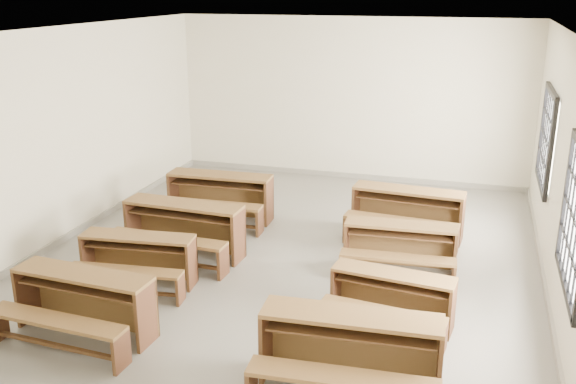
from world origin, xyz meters
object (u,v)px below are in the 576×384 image
(desk_set_1, at_px, (137,256))
(desk_set_7, at_px, (407,210))
(desk_set_5, at_px, (391,295))
(desk_set_0, at_px, (82,300))
(desk_set_2, at_px, (182,226))
(desk_set_6, at_px, (400,244))
(desk_set_3, at_px, (219,194))
(desk_set_4, at_px, (350,347))

(desk_set_1, distance_m, desk_set_7, 4.16)
(desk_set_5, xyz_separation_m, desk_set_7, (-0.16, 2.79, 0.08))
(desk_set_1, bearing_deg, desk_set_0, -93.75)
(desk_set_1, distance_m, desk_set_2, 1.04)
(desk_set_6, bearing_deg, desk_set_3, 155.84)
(desk_set_0, distance_m, desk_set_5, 3.49)
(desk_set_1, bearing_deg, desk_set_3, 81.80)
(desk_set_2, relative_size, desk_set_4, 1.00)
(desk_set_0, distance_m, desk_set_1, 1.33)
(desk_set_0, distance_m, desk_set_6, 4.17)
(desk_set_3, height_order, desk_set_5, desk_set_3)
(desk_set_1, xyz_separation_m, desk_set_2, (0.16, 1.03, 0.07))
(desk_set_3, height_order, desk_set_4, same)
(desk_set_0, bearing_deg, desk_set_5, 23.86)
(desk_set_5, distance_m, desk_set_7, 2.80)
(desk_set_3, distance_m, desk_set_4, 5.05)
(desk_set_2, xyz_separation_m, desk_set_7, (3.01, 1.67, -0.01))
(desk_set_3, bearing_deg, desk_set_0, -92.56)
(desk_set_5, relative_size, desk_set_6, 0.95)
(desk_set_1, relative_size, desk_set_5, 1.06)
(desk_set_0, xyz_separation_m, desk_set_4, (3.06, -0.14, 0.03))
(desk_set_0, distance_m, desk_set_3, 3.89)
(desk_set_4, bearing_deg, desk_set_2, 136.21)
(desk_set_2, bearing_deg, desk_set_0, -90.03)
(desk_set_1, xyz_separation_m, desk_set_5, (3.33, -0.10, -0.02))
(desk_set_0, height_order, desk_set_7, desk_set_7)
(desk_set_0, bearing_deg, desk_set_1, 95.86)
(desk_set_2, relative_size, desk_set_5, 1.21)
(desk_set_0, bearing_deg, desk_set_4, 0.56)
(desk_set_2, distance_m, desk_set_5, 3.37)
(desk_set_2, relative_size, desk_set_3, 1.01)
(desk_set_0, xyz_separation_m, desk_set_3, (0.02, 3.89, 0.03))
(desk_set_7, bearing_deg, desk_set_2, -146.59)
(desk_set_0, height_order, desk_set_2, desk_set_2)
(desk_set_1, relative_size, desk_set_3, 0.88)
(desk_set_3, bearing_deg, desk_set_1, -94.08)
(desk_set_0, relative_size, desk_set_2, 0.94)
(desk_set_0, relative_size, desk_set_4, 0.94)
(desk_set_4, distance_m, desk_set_5, 1.39)
(desk_set_6, height_order, desk_set_7, desk_set_7)
(desk_set_1, bearing_deg, desk_set_4, -31.62)
(desk_set_1, height_order, desk_set_7, desk_set_7)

